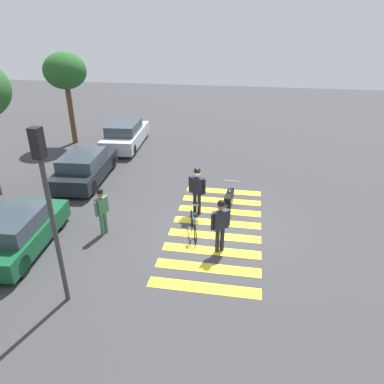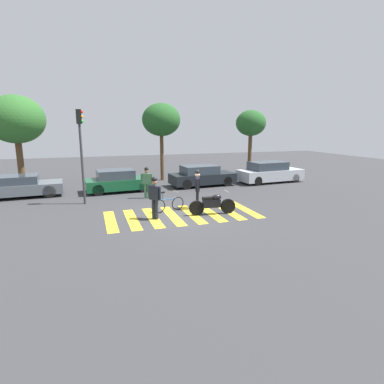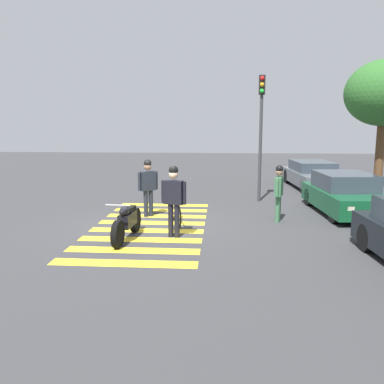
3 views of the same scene
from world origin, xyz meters
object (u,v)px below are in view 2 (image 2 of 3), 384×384
(officer_on_foot, at_px, (197,186))
(car_grey_coupe, at_px, (18,186))
(officer_by_motorcycle, at_px, (155,195))
(car_black_suv, at_px, (202,176))
(leaning_bicycle, at_px, (168,204))
(pedestrian_bystander, at_px, (147,180))
(car_green_compact, at_px, (118,181))
(traffic_light_pole, at_px, (81,142))
(police_motorcycle, at_px, (212,204))
(car_silver_sedan, at_px, (269,173))

(officer_on_foot, height_order, car_grey_coupe, officer_on_foot)
(officer_by_motorcycle, relative_size, car_black_suv, 0.42)
(car_grey_coupe, bearing_deg, leaning_bicycle, -37.71)
(pedestrian_bystander, distance_m, car_green_compact, 2.77)
(traffic_light_pole, bearing_deg, officer_on_foot, -27.53)
(car_grey_coupe, bearing_deg, officer_on_foot, -32.23)
(police_motorcycle, distance_m, car_grey_coupe, 11.27)
(pedestrian_bystander, xyz_separation_m, car_green_compact, (-1.34, 2.39, -0.36))
(car_green_compact, xyz_separation_m, car_silver_sedan, (10.55, -0.04, 0.05))
(officer_on_foot, distance_m, traffic_light_pole, 6.20)
(officer_on_foot, bearing_deg, car_black_suv, 68.15)
(leaning_bicycle, distance_m, pedestrian_bystander, 3.19)
(police_motorcycle, bearing_deg, car_grey_coupe, 143.50)
(car_black_suv, bearing_deg, pedestrian_bystander, -148.28)
(car_silver_sedan, bearing_deg, car_black_suv, 177.65)
(car_green_compact, height_order, traffic_light_pole, traffic_light_pole)
(police_motorcycle, bearing_deg, pedestrian_bystander, 118.15)
(car_green_compact, distance_m, traffic_light_pole, 4.14)
(officer_on_foot, relative_size, traffic_light_pole, 0.40)
(car_grey_coupe, height_order, car_black_suv, car_black_suv)
(car_black_suv, height_order, traffic_light_pole, traffic_light_pole)
(police_motorcycle, relative_size, pedestrian_bystander, 1.25)
(officer_on_foot, xyz_separation_m, car_grey_coupe, (-8.75, 5.52, -0.52))
(traffic_light_pole, bearing_deg, police_motorcycle, -35.27)
(car_grey_coupe, bearing_deg, traffic_light_pole, -38.33)
(car_black_suv, relative_size, traffic_light_pole, 0.93)
(traffic_light_pole, bearing_deg, car_black_suv, 20.95)
(car_green_compact, bearing_deg, officer_by_motorcycle, -81.57)
(pedestrian_bystander, relative_size, car_silver_sedan, 0.37)
(pedestrian_bystander, bearing_deg, car_green_compact, 119.30)
(police_motorcycle, distance_m, car_green_compact, 7.48)
(police_motorcycle, xyz_separation_m, car_silver_sedan, (6.98, 6.53, 0.23))
(traffic_light_pole, bearing_deg, pedestrian_bystander, 4.83)
(car_silver_sedan, bearing_deg, car_grey_coupe, 179.37)
(officer_on_foot, bearing_deg, car_silver_sedan, 36.28)
(car_green_compact, bearing_deg, car_silver_sedan, -0.20)
(leaning_bicycle, xyz_separation_m, car_silver_sedan, (8.76, 5.45, 0.33))
(car_grey_coupe, xyz_separation_m, car_black_suv, (10.98, 0.03, 0.05))
(police_motorcycle, distance_m, leaning_bicycle, 2.08)
(police_motorcycle, relative_size, leaning_bicycle, 1.36)
(car_green_compact, xyz_separation_m, traffic_light_pole, (-1.93, -2.67, 2.50))
(car_black_suv, xyz_separation_m, car_silver_sedan, (5.05, -0.21, 0.04))
(car_grey_coupe, relative_size, traffic_light_pole, 0.98)
(leaning_bicycle, bearing_deg, car_black_suv, 56.82)
(officer_on_foot, height_order, car_green_compact, officer_on_foot)
(pedestrian_bystander, bearing_deg, leaning_bicycle, -81.71)
(car_green_compact, bearing_deg, pedestrian_bystander, -60.70)
(police_motorcycle, xyz_separation_m, car_grey_coupe, (-9.06, 6.70, 0.14))
(officer_on_foot, xyz_separation_m, officer_by_motorcycle, (-2.31, -1.10, -0.04))
(pedestrian_bystander, height_order, car_silver_sedan, pedestrian_bystander)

